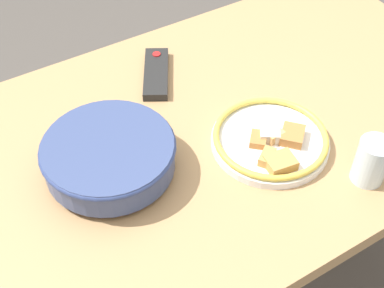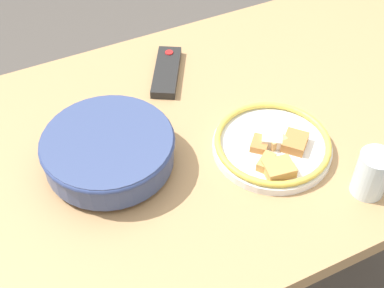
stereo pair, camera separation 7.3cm
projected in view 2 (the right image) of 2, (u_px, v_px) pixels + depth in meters
The scene contains 5 objects.
dining_table at pixel (223, 152), 1.28m from camera, with size 1.39×0.81×0.75m.
noodle_bowl at pixel (108, 149), 1.10m from camera, with size 0.28×0.28×0.08m.
food_plate at pixel (273, 145), 1.15m from camera, with size 0.26×0.26×0.04m.
tv_remote at pixel (167, 72), 1.34m from camera, with size 0.14×0.19×0.02m.
drinking_glass at pixel (372, 174), 1.05m from camera, with size 0.07×0.07×0.10m.
Camera 2 is at (-0.45, -0.75, 1.59)m, focal length 50.00 mm.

